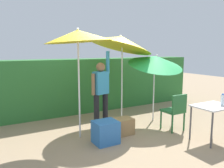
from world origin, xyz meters
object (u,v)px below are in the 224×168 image
(person_vendor, at_px, (101,89))
(folding_table, at_px, (213,110))
(chair_plastic, at_px, (175,110))
(crate_cardboard, at_px, (123,126))
(umbrella_orange, at_px, (121,42))
(umbrella_rainbow, at_px, (78,36))
(umbrella_yellow, at_px, (156,61))
(bottle_water, at_px, (223,100))
(cooler_box, at_px, (106,132))

(person_vendor, height_order, folding_table, person_vendor)
(chair_plastic, bearing_deg, crate_cardboard, 161.27)
(umbrella_orange, relative_size, crate_cardboard, 5.76)
(person_vendor, distance_m, folding_table, 2.60)
(umbrella_rainbow, relative_size, folding_table, 2.97)
(umbrella_yellow, height_order, person_vendor, umbrella_yellow)
(umbrella_orange, bearing_deg, folding_table, -66.55)
(crate_cardboard, bearing_deg, bottle_water, -37.38)
(crate_cardboard, distance_m, folding_table, 1.96)
(umbrella_yellow, bearing_deg, umbrella_rainbow, -176.18)
(cooler_box, height_order, bottle_water, bottle_water)
(chair_plastic, height_order, cooler_box, chair_plastic)
(umbrella_rainbow, bearing_deg, person_vendor, 32.70)
(umbrella_yellow, bearing_deg, bottle_water, -77.51)
(umbrella_yellow, xyz_separation_m, cooler_box, (-1.87, -0.69, -1.39))
(umbrella_orange, xyz_separation_m, chair_plastic, (0.67, -1.34, -1.60))
(person_vendor, xyz_separation_m, folding_table, (1.62, -2.01, -0.27))
(umbrella_orange, distance_m, crate_cardboard, 2.20)
(umbrella_rainbow, height_order, chair_plastic, umbrella_rainbow)
(crate_cardboard, relative_size, bottle_water, 1.79)
(cooler_box, distance_m, bottle_water, 2.56)
(person_vendor, height_order, chair_plastic, person_vendor)
(umbrella_orange, height_order, person_vendor, umbrella_orange)
(umbrella_orange, distance_m, bottle_water, 2.78)
(bottle_water, bearing_deg, chair_plastic, 118.61)
(umbrella_rainbow, distance_m, person_vendor, 1.55)
(person_vendor, xyz_separation_m, chair_plastic, (1.36, -1.20, -0.42))
(umbrella_yellow, distance_m, person_vendor, 1.64)
(umbrella_yellow, distance_m, crate_cardboard, 1.98)
(folding_table, bearing_deg, umbrella_rainbow, 147.44)
(umbrella_orange, relative_size, cooler_box, 5.15)
(person_vendor, height_order, crate_cardboard, person_vendor)
(umbrella_orange, distance_m, cooler_box, 2.47)
(umbrella_orange, relative_size, chair_plastic, 2.78)
(umbrella_orange, height_order, cooler_box, umbrella_orange)
(crate_cardboard, xyz_separation_m, folding_table, (1.46, -1.22, 0.48))
(umbrella_orange, bearing_deg, umbrella_rainbow, -156.45)
(person_vendor, bearing_deg, umbrella_yellow, -13.33)
(person_vendor, bearing_deg, umbrella_rainbow, -147.30)
(umbrella_orange, bearing_deg, cooler_box, -133.13)
(chair_plastic, relative_size, bottle_water, 3.71)
(person_vendor, xyz_separation_m, cooler_box, (-0.42, -1.04, -0.70))
(chair_plastic, height_order, crate_cardboard, chair_plastic)
(cooler_box, distance_m, crate_cardboard, 0.63)
(umbrella_rainbow, height_order, bottle_water, umbrella_rainbow)
(umbrella_rainbow, bearing_deg, crate_cardboard, -17.90)
(cooler_box, xyz_separation_m, folding_table, (2.04, -0.98, 0.43))
(umbrella_rainbow, relative_size, umbrella_orange, 0.96)
(cooler_box, relative_size, crate_cardboard, 1.12)
(cooler_box, bearing_deg, chair_plastic, -5.13)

